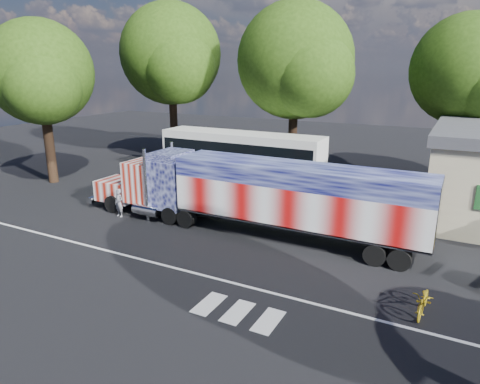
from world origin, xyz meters
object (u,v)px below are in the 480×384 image
at_px(semi_truck, 253,193).
at_px(bicycle, 424,301).
at_px(coach_bus, 241,156).
at_px(tree_w_a, 41,73).
at_px(tree_ne_a, 469,70).
at_px(tree_n_mid, 297,61).
at_px(tree_nw_a, 172,55).
at_px(woman, 119,203).

distance_m(semi_truck, bicycle, 9.87).
bearing_deg(coach_bus, tree_w_a, -150.31).
height_order(semi_truck, tree_w_a, tree_w_a).
xyz_separation_m(bicycle, tree_w_a, (-26.56, 6.42, 7.49)).
distance_m(coach_bus, tree_ne_a, 17.07).
bearing_deg(tree_n_mid, coach_bus, -124.64).
bearing_deg(tree_nw_a, semi_truck, -42.06).
distance_m(bicycle, tree_nw_a, 29.96).
relative_size(bicycle, tree_nw_a, 0.13).
height_order(woman, tree_ne_a, tree_ne_a).
bearing_deg(woman, bicycle, 0.56).
relative_size(tree_ne_a, tree_n_mid, 0.91).
relative_size(tree_w_a, tree_nw_a, 0.85).
height_order(coach_bus, bicycle, coach_bus).
xyz_separation_m(semi_truck, tree_n_mid, (-2.76, 13.14, 6.67)).
xyz_separation_m(coach_bus, tree_ne_a, (14.47, 6.54, 6.27)).
xyz_separation_m(semi_truck, coach_bus, (-5.48, 9.20, -0.23)).
distance_m(woman, tree_ne_a, 25.20).
relative_size(tree_w_a, tree_n_mid, 0.88).
distance_m(tree_ne_a, tree_nw_a, 23.40).
bearing_deg(woman, tree_nw_a, 123.88).
bearing_deg(woman, tree_w_a, 170.21).
xyz_separation_m(semi_truck, bicycle, (8.76, -4.24, -1.65)).
bearing_deg(woman, tree_ne_a, 55.53).
xyz_separation_m(coach_bus, woman, (-2.48, -10.61, -1.08)).
relative_size(woman, tree_ne_a, 0.14).
bearing_deg(tree_ne_a, tree_w_a, -153.15).
height_order(tree_w_a, tree_nw_a, tree_nw_a).
distance_m(woman, tree_n_mid, 17.39).
xyz_separation_m(semi_truck, woman, (-7.96, -1.41, -1.31)).
height_order(semi_truck, tree_ne_a, tree_ne_a).
relative_size(bicycle, tree_ne_a, 0.15).
height_order(semi_truck, woman, semi_truck).
distance_m(tree_w_a, tree_nw_a, 11.33).
xyz_separation_m(tree_ne_a, tree_n_mid, (-11.75, -2.60, 0.63)).
bearing_deg(coach_bus, bicycle, -43.35).
xyz_separation_m(woman, tree_ne_a, (16.94, 17.14, 7.36)).
height_order(coach_bus, tree_n_mid, tree_n_mid).
relative_size(semi_truck, tree_ne_a, 1.61).
relative_size(tree_w_a, tree_ne_a, 0.97).
bearing_deg(bicycle, tree_nw_a, 147.31).
bearing_deg(tree_w_a, semi_truck, -6.96).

